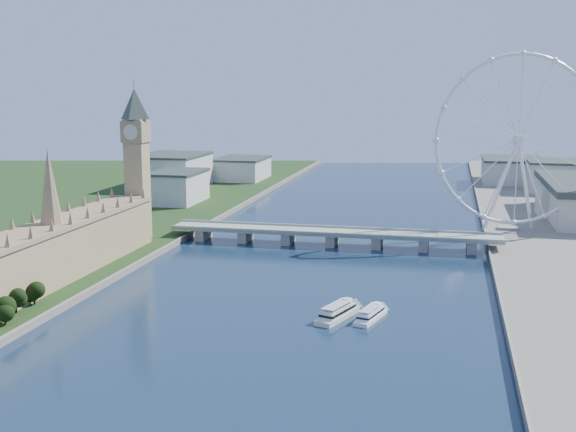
% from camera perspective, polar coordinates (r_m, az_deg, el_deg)
% --- Properties ---
extents(parliament_range, '(24.00, 200.00, 70.00)m').
position_cam_1_polar(parliament_range, '(400.05, -18.05, -2.67)').
color(parliament_range, tan).
rests_on(parliament_range, ground).
extents(big_ben, '(20.02, 20.02, 110.00)m').
position_cam_1_polar(big_ben, '(487.94, -11.91, 5.56)').
color(big_ben, tan).
rests_on(big_ben, ground).
extents(westminster_bridge, '(220.00, 22.00, 9.50)m').
position_cam_1_polar(westminster_bridge, '(480.46, 3.52, -1.53)').
color(westminster_bridge, gray).
rests_on(westminster_bridge, ground).
extents(london_eye, '(113.60, 39.12, 124.30)m').
position_cam_1_polar(london_eye, '(523.07, 17.74, 5.70)').
color(london_eye, silver).
rests_on(london_eye, ground).
extents(city_skyline, '(505.00, 280.00, 32.00)m').
position_cam_1_polar(city_skyline, '(730.77, 9.83, 3.19)').
color(city_skyline, beige).
rests_on(city_skyline, ground).
extents(tour_boat_near, '(18.81, 33.54, 7.24)m').
position_cam_1_polar(tour_boat_near, '(332.55, 3.94, -8.06)').
color(tour_boat_near, beige).
rests_on(tour_boat_near, ground).
extents(tour_boat_far, '(14.47, 28.88, 6.17)m').
position_cam_1_polar(tour_boat_far, '(332.08, 6.54, -8.13)').
color(tour_boat_far, white).
rests_on(tour_boat_far, ground).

